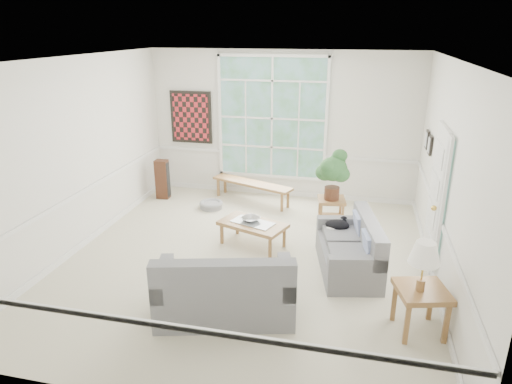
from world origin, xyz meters
TOP-DOWN VIEW (x-y plane):
  - floor at (0.00, 0.00)m, footprint 5.50×6.00m
  - ceiling at (0.00, 0.00)m, footprint 5.50×6.00m
  - wall_back at (0.00, 3.00)m, footprint 5.50×0.02m
  - wall_front at (0.00, -3.00)m, footprint 5.50×0.02m
  - wall_left at (-2.75, 0.00)m, footprint 0.02×6.00m
  - wall_right at (2.75, 0.00)m, footprint 0.02×6.00m
  - window_back at (-0.20, 2.96)m, footprint 2.30×0.08m
  - entry_door at (2.71, 0.60)m, footprint 0.08×0.90m
  - door_sidelight at (2.71, -0.03)m, footprint 0.08×0.26m
  - wall_art at (-1.95, 2.95)m, footprint 0.90×0.06m
  - wall_frame_near at (2.71, 1.75)m, footprint 0.04×0.26m
  - wall_frame_far at (2.71, 2.15)m, footprint 0.04×0.26m
  - loveseat_right at (1.53, 0.02)m, footprint 1.06×1.62m
  - loveseat_front at (0.08, -1.44)m, footprint 1.84×1.26m
  - coffee_table at (-0.02, 0.50)m, footprint 1.21×0.91m
  - pewter_bowl at (-0.07, 0.56)m, footprint 0.49×0.49m
  - window_bench at (-0.51, 2.45)m, footprint 1.78×0.96m
  - end_table at (1.16, 1.70)m, footprint 0.55×0.55m
  - houseplant at (1.16, 1.67)m, footprint 0.61×0.61m
  - side_table at (2.40, -1.26)m, footprint 0.69×0.69m
  - table_lamp at (2.37, -1.30)m, footprint 0.47×0.47m
  - pet_bed at (-1.21, 1.92)m, footprint 0.47×0.47m
  - floor_speaker at (-2.38, 2.24)m, footprint 0.26×0.21m
  - cat at (1.33, 0.52)m, footprint 0.43×0.35m

SIDE VIEW (x-z plane):
  - floor at x=0.00m, z-range -0.01..0.00m
  - pet_bed at x=-1.21m, z-range 0.00..0.14m
  - coffee_table at x=-0.02m, z-range 0.00..0.40m
  - window_bench at x=-0.51m, z-range 0.00..0.41m
  - end_table at x=1.16m, z-range 0.00..0.48m
  - side_table at x=2.40m, z-range 0.00..0.57m
  - loveseat_right at x=1.53m, z-range 0.00..0.81m
  - floor_speaker at x=-2.38m, z-range 0.00..0.82m
  - pewter_bowl at x=-0.07m, z-range 0.40..0.49m
  - loveseat_front at x=0.08m, z-range 0.00..0.91m
  - cat at x=1.33m, z-range 0.41..0.59m
  - table_lamp at x=2.37m, z-range 0.57..1.18m
  - houseplant at x=1.16m, z-range 0.48..1.41m
  - entry_door at x=2.71m, z-range 0.00..2.10m
  - door_sidelight at x=2.71m, z-range 0.20..2.10m
  - wall_back at x=0.00m, z-range 0.00..3.00m
  - wall_front at x=0.00m, z-range 0.00..3.00m
  - wall_left at x=-2.75m, z-range 0.00..3.00m
  - wall_right at x=2.75m, z-range 0.00..3.00m
  - wall_frame_near at x=2.71m, z-range 1.39..1.71m
  - wall_frame_far at x=2.71m, z-range 1.39..1.71m
  - wall_art at x=-1.95m, z-range 1.05..2.15m
  - window_back at x=-0.20m, z-range 0.45..2.85m
  - ceiling at x=0.00m, z-range 2.99..3.01m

